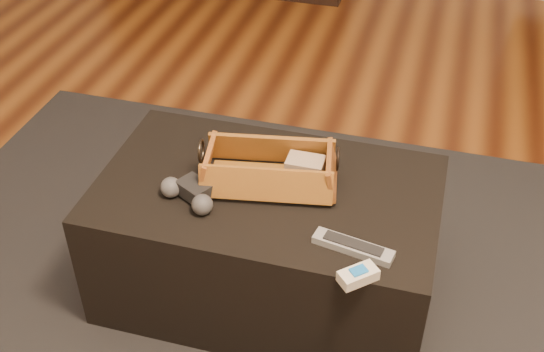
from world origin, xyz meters
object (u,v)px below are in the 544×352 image
(wicker_basket, at_px, (269,171))
(cream_gadget, at_px, (358,275))
(ottoman, at_px, (268,240))
(game_controller, at_px, (190,193))
(silver_remote, at_px, (353,247))
(tv_remote, at_px, (262,179))

(wicker_basket, xyz_separation_m, cream_gadget, (0.32, -0.31, -0.03))
(ottoman, distance_m, cream_gadget, 0.49)
(game_controller, xyz_separation_m, cream_gadget, (0.51, -0.17, -0.01))
(wicker_basket, relative_size, cream_gadget, 4.00)
(ottoman, bearing_deg, wicker_basket, 90.32)
(game_controller, relative_size, silver_remote, 0.87)
(game_controller, bearing_deg, ottoman, 32.29)
(tv_remote, bearing_deg, wicker_basket, 30.87)
(silver_remote, bearing_deg, tv_remote, 147.60)
(ottoman, relative_size, wicker_basket, 2.37)
(game_controller, bearing_deg, wicker_basket, 36.18)
(game_controller, height_order, cream_gadget, game_controller)
(silver_remote, relative_size, cream_gadget, 2.09)
(silver_remote, bearing_deg, wicker_basket, 143.71)
(ottoman, xyz_separation_m, cream_gadget, (0.32, -0.30, 0.23))
(silver_remote, bearing_deg, cream_gadget, -73.39)
(tv_remote, height_order, game_controller, game_controller)
(wicker_basket, distance_m, silver_remote, 0.36)
(game_controller, bearing_deg, tv_remote, 34.97)
(tv_remote, bearing_deg, cream_gadget, -57.38)
(ottoman, relative_size, game_controller, 5.22)
(tv_remote, xyz_separation_m, game_controller, (-0.18, -0.12, 0.01))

